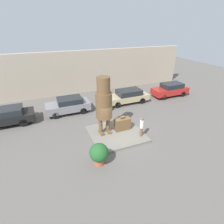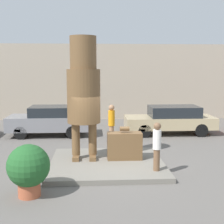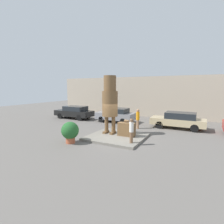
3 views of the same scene
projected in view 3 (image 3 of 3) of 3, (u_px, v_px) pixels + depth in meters
The scene contains 11 objects.
ground_plane at pixel (117, 138), 13.05m from camera, with size 60.00×60.00×0.00m, color #605B56.
pedestal at pixel (117, 137), 13.03m from camera, with size 4.04×3.80×0.17m.
building_backdrop at pixel (154, 97), 22.03m from camera, with size 28.00×0.60×5.10m.
statue_figure at pixel (110, 100), 13.42m from camera, with size 1.21×1.21×4.46m.
giant_suitcase at pixel (127, 129), 12.89m from camera, with size 1.26×0.54×1.22m.
tourist at pixel (131, 130), 11.21m from camera, with size 0.27×0.27×1.60m.
parked_car_black at pixel (74, 112), 21.06m from camera, with size 4.73×1.86×1.52m.
parked_car_grey at pixel (116, 115), 18.85m from camera, with size 4.14×1.82×1.54m.
parked_car_tan at pixel (178, 120), 15.92m from camera, with size 4.72×1.82×1.50m.
planter_pot at pixel (70, 131), 11.73m from camera, with size 1.17×1.17×1.46m.
worker_hivis at pixel (138, 118), 15.85m from camera, with size 0.31×0.31×1.80m.
Camera 3 is at (5.56, -11.37, 3.73)m, focal length 28.00 mm.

